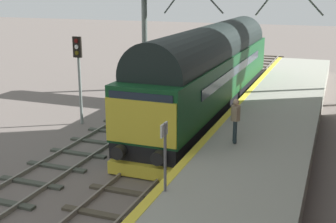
{
  "coord_description": "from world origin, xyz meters",
  "views": [
    {
      "loc": [
        6.1,
        -15.18,
        6.47
      ],
      "look_at": [
        0.2,
        0.26,
        1.89
      ],
      "focal_mm": 47.58,
      "sensor_mm": 36.0,
      "label": 1
    }
  ],
  "objects_px": {
    "waiting_passenger": "(235,117)",
    "signal_post_far": "(79,68)",
    "platform_number_sign": "(165,147)",
    "diesel_locomotive": "(211,68)"
  },
  "relations": [
    {
      "from": "signal_post_far",
      "to": "platform_number_sign",
      "type": "relative_size",
      "value": 2.18
    },
    {
      "from": "diesel_locomotive",
      "to": "waiting_passenger",
      "type": "xyz_separation_m",
      "value": [
        2.86,
        -6.85,
        -0.49
      ]
    },
    {
      "from": "signal_post_far",
      "to": "platform_number_sign",
      "type": "distance_m",
      "value": 10.55
    },
    {
      "from": "signal_post_far",
      "to": "platform_number_sign",
      "type": "bearing_deg",
      "value": -45.68
    },
    {
      "from": "diesel_locomotive",
      "to": "platform_number_sign",
      "type": "xyz_separation_m",
      "value": [
        1.94,
        -11.54,
        -0.17
      ]
    },
    {
      "from": "signal_post_far",
      "to": "platform_number_sign",
      "type": "xyz_separation_m",
      "value": [
        7.36,
        -7.54,
        -0.46
      ]
    },
    {
      "from": "diesel_locomotive",
      "to": "platform_number_sign",
      "type": "bearing_deg",
      "value": -80.45
    },
    {
      "from": "waiting_passenger",
      "to": "signal_post_far",
      "type": "bearing_deg",
      "value": 53.86
    },
    {
      "from": "diesel_locomotive",
      "to": "signal_post_far",
      "type": "bearing_deg",
      "value": -143.56
    },
    {
      "from": "diesel_locomotive",
      "to": "waiting_passenger",
      "type": "distance_m",
      "value": 7.44
    }
  ]
}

